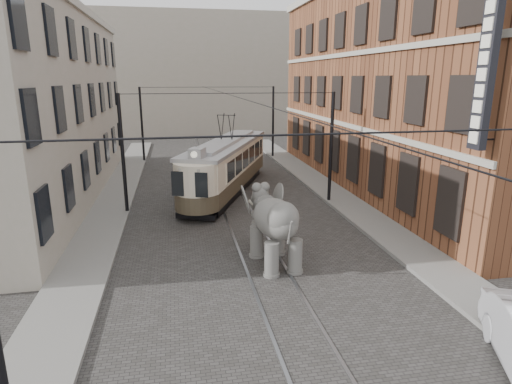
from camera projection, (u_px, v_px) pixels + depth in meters
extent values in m
plane|color=#3C3938|center=(257.00, 250.00, 17.21)|extent=(120.00, 120.00, 0.00)
cube|color=slate|center=(395.00, 239.00, 18.27)|extent=(2.00, 60.00, 0.15)
cube|color=slate|center=(87.00, 261.00, 16.03)|extent=(2.00, 60.00, 0.15)
cube|color=brown|center=(406.00, 89.00, 26.17)|extent=(8.00, 26.00, 12.00)
cube|color=#9D9582|center=(25.00, 110.00, 23.44)|extent=(7.00, 24.00, 10.00)
cube|color=#9D9582|center=(197.00, 75.00, 53.37)|extent=(28.00, 10.00, 14.00)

